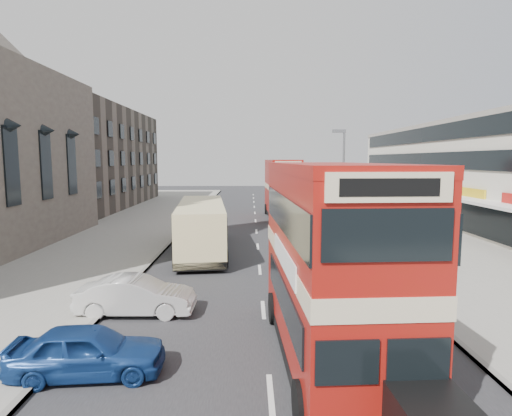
% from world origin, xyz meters
% --- Properties ---
extents(ground, '(160.00, 160.00, 0.00)m').
position_xyz_m(ground, '(0.00, 0.00, 0.00)').
color(ground, '#28282B').
rests_on(ground, ground).
extents(road_surface, '(12.00, 90.00, 0.01)m').
position_xyz_m(road_surface, '(0.00, 20.00, 0.01)').
color(road_surface, '#28282B').
rests_on(road_surface, ground).
extents(pavement_right, '(12.00, 90.00, 0.15)m').
position_xyz_m(pavement_right, '(12.00, 20.00, 0.07)').
color(pavement_right, gray).
rests_on(pavement_right, ground).
extents(pavement_left, '(12.00, 90.00, 0.15)m').
position_xyz_m(pavement_left, '(-12.00, 20.00, 0.07)').
color(pavement_left, gray).
rests_on(pavement_left, ground).
extents(kerb_left, '(0.20, 90.00, 0.16)m').
position_xyz_m(kerb_left, '(-6.10, 20.00, 0.07)').
color(kerb_left, gray).
rests_on(kerb_left, ground).
extents(kerb_right, '(0.20, 90.00, 0.16)m').
position_xyz_m(kerb_right, '(6.10, 20.00, 0.07)').
color(kerb_right, gray).
rests_on(kerb_right, ground).
extents(brick_terrace, '(14.00, 28.00, 12.00)m').
position_xyz_m(brick_terrace, '(-22.00, 38.00, 6.00)').
color(brick_terrace, '#66594C').
rests_on(brick_terrace, ground).
extents(commercial_row, '(9.90, 46.20, 9.30)m').
position_xyz_m(commercial_row, '(19.95, 22.00, 4.70)').
color(commercial_row, beige).
rests_on(commercial_row, ground).
extents(street_lamp, '(1.00, 0.20, 8.12)m').
position_xyz_m(street_lamp, '(6.52, 18.00, 4.78)').
color(street_lamp, slate).
rests_on(street_lamp, ground).
extents(bus_main, '(3.20, 10.16, 5.57)m').
position_xyz_m(bus_main, '(1.80, -2.07, 2.93)').
color(bus_main, black).
rests_on(bus_main, ground).
extents(bus_second, '(3.22, 10.31, 5.65)m').
position_xyz_m(bus_second, '(2.73, 28.12, 2.98)').
color(bus_second, black).
rests_on(bus_second, ground).
extents(coach, '(3.86, 11.23, 2.92)m').
position_xyz_m(coach, '(-3.61, 12.45, 1.72)').
color(coach, black).
rests_on(coach, ground).
extents(car_left_near, '(4.24, 1.98, 1.40)m').
position_xyz_m(car_left_near, '(-4.93, -2.95, 0.70)').
color(car_left_near, navy).
rests_on(car_left_near, ground).
extents(car_left_front, '(4.42, 1.60, 1.45)m').
position_xyz_m(car_left_front, '(-4.85, 1.61, 0.73)').
color(car_left_front, silver).
rests_on(car_left_front, ground).
extents(car_right_a, '(4.77, 1.98, 1.38)m').
position_xyz_m(car_right_a, '(5.54, 15.70, 0.69)').
color(car_right_a, '#A12110').
rests_on(car_right_a, ground).
extents(car_right_b, '(3.95, 2.07, 1.06)m').
position_xyz_m(car_right_b, '(5.55, 19.00, 0.53)').
color(car_right_b, '#C75B13').
rests_on(car_right_b, ground).
extents(car_right_c, '(3.52, 1.45, 1.19)m').
position_xyz_m(car_right_c, '(4.56, 33.92, 0.60)').
color(car_right_c, '#5987B3').
rests_on(car_right_c, ground).
extents(pedestrian_near, '(0.81, 0.74, 1.82)m').
position_xyz_m(pedestrian_near, '(8.42, 14.73, 1.06)').
color(pedestrian_near, gray).
rests_on(pedestrian_near, pavement_right).
extents(pedestrian_far, '(1.13, 0.54, 1.88)m').
position_xyz_m(pedestrian_far, '(8.62, 28.78, 1.09)').
color(pedestrian_far, gray).
rests_on(pedestrian_far, pavement_right).
extents(cyclist, '(0.81, 1.91, 2.10)m').
position_xyz_m(cyclist, '(4.22, 22.96, 0.70)').
color(cyclist, gray).
rests_on(cyclist, ground).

